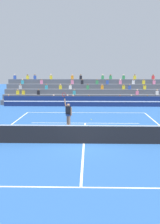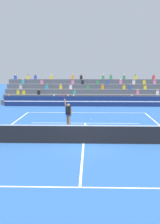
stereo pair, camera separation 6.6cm
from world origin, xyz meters
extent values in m
plane|color=#285699|center=(0.00, 0.00, 0.00)|extent=(120.00, 120.00, 0.00)
cube|color=white|center=(0.00, 11.90, 0.00)|extent=(11.00, 0.10, 0.01)
cube|color=white|center=(0.00, -6.43, 0.00)|extent=(8.25, 0.10, 0.01)
cube|color=white|center=(0.00, 6.43, 0.00)|extent=(8.25, 0.10, 0.01)
cube|color=white|center=(0.00, 0.00, 0.00)|extent=(0.10, 12.85, 0.01)
cube|color=black|center=(0.00, 0.00, 0.50)|extent=(11.90, 0.02, 1.00)
cube|color=white|center=(0.00, 0.00, 1.03)|extent=(11.90, 0.04, 0.06)
cube|color=navy|center=(0.00, 16.60, 0.55)|extent=(18.00, 0.24, 1.10)
cube|color=white|center=(0.00, 16.47, 0.55)|extent=(18.00, 0.02, 0.10)
cube|color=#4C515B|center=(0.00, 17.88, 0.28)|extent=(19.33, 0.95, 0.55)
cube|color=#B2B2B7|center=(-3.68, 17.70, 0.77)|extent=(0.32, 0.22, 0.44)
sphere|color=beige|center=(-3.68, 17.70, 1.09)|extent=(0.18, 0.18, 0.18)
cube|color=yellow|center=(0.27, 17.70, 0.77)|extent=(0.32, 0.22, 0.44)
sphere|color=brown|center=(0.27, 17.70, 1.09)|extent=(0.18, 0.18, 0.18)
cube|color=black|center=(5.02, 17.70, 0.77)|extent=(0.32, 0.22, 0.44)
sphere|color=beige|center=(5.02, 17.70, 1.09)|extent=(0.18, 0.18, 0.18)
cube|color=purple|center=(-2.11, 17.70, 0.77)|extent=(0.32, 0.22, 0.44)
sphere|color=beige|center=(-2.11, 17.70, 1.09)|extent=(0.18, 0.18, 0.18)
cube|color=teal|center=(6.80, 17.70, 0.77)|extent=(0.32, 0.22, 0.44)
sphere|color=brown|center=(6.80, 17.70, 1.09)|extent=(0.18, 0.18, 0.18)
cube|color=yellow|center=(-8.78, 17.70, 0.77)|extent=(0.32, 0.22, 0.44)
sphere|color=#9E7051|center=(-8.78, 17.70, 1.09)|extent=(0.18, 0.18, 0.18)
cube|color=pink|center=(3.74, 17.70, 0.77)|extent=(0.32, 0.22, 0.44)
sphere|color=brown|center=(3.74, 17.70, 1.09)|extent=(0.18, 0.18, 0.18)
cube|color=orange|center=(-1.48, 17.70, 0.77)|extent=(0.32, 0.22, 0.44)
sphere|color=beige|center=(-1.48, 17.70, 1.09)|extent=(0.18, 0.18, 0.18)
cube|color=#4C515B|center=(0.00, 18.83, 0.55)|extent=(19.33, 0.95, 1.10)
cube|color=yellow|center=(-7.29, 18.65, 1.32)|extent=(0.32, 0.22, 0.44)
sphere|color=brown|center=(-7.29, 18.65, 1.64)|extent=(0.18, 0.18, 0.18)
cube|color=pink|center=(5.79, 18.65, 1.32)|extent=(0.32, 0.22, 0.44)
sphere|color=tan|center=(5.79, 18.65, 1.64)|extent=(0.18, 0.18, 0.18)
cube|color=silver|center=(8.05, 18.65, 1.32)|extent=(0.32, 0.22, 0.44)
sphere|color=#9E7051|center=(8.05, 18.65, 1.64)|extent=(0.18, 0.18, 0.18)
cube|color=teal|center=(-1.41, 18.65, 1.32)|extent=(0.32, 0.22, 0.44)
sphere|color=brown|center=(-1.41, 18.65, 1.64)|extent=(0.18, 0.18, 0.18)
cube|color=black|center=(-5.55, 18.65, 1.32)|extent=(0.32, 0.22, 0.44)
sphere|color=brown|center=(-5.55, 18.65, 1.64)|extent=(0.18, 0.18, 0.18)
cube|color=yellow|center=(-7.95, 18.65, 1.32)|extent=(0.32, 0.22, 0.44)
sphere|color=#9E7051|center=(-7.95, 18.65, 1.64)|extent=(0.18, 0.18, 0.18)
cube|color=#4C515B|center=(0.00, 19.78, 0.83)|extent=(19.33, 0.95, 1.65)
cube|color=yellow|center=(6.79, 19.60, 1.87)|extent=(0.32, 0.22, 0.44)
sphere|color=brown|center=(6.79, 19.60, 2.19)|extent=(0.18, 0.18, 0.18)
cube|color=orange|center=(1.84, 19.60, 1.87)|extent=(0.32, 0.22, 0.44)
sphere|color=#9E7051|center=(1.84, 19.60, 2.19)|extent=(0.18, 0.18, 0.18)
cube|color=yellow|center=(-3.08, 19.60, 1.87)|extent=(0.32, 0.22, 0.44)
sphere|color=tan|center=(-3.08, 19.60, 2.19)|extent=(0.18, 0.18, 0.18)
cube|color=teal|center=(-4.75, 19.60, 1.87)|extent=(0.32, 0.22, 0.44)
sphere|color=brown|center=(-4.75, 19.60, 2.19)|extent=(0.18, 0.18, 0.18)
cube|color=silver|center=(-1.92, 19.60, 1.87)|extent=(0.32, 0.22, 0.44)
sphere|color=#9E7051|center=(-1.92, 19.60, 2.19)|extent=(0.18, 0.18, 0.18)
cube|color=#338C4C|center=(0.15, 19.60, 1.87)|extent=(0.32, 0.22, 0.44)
sphere|color=brown|center=(0.15, 19.60, 2.19)|extent=(0.18, 0.18, 0.18)
cube|color=#2D4CA5|center=(5.04, 19.60, 1.87)|extent=(0.32, 0.22, 0.44)
sphere|color=brown|center=(5.04, 19.60, 2.19)|extent=(0.18, 0.18, 0.18)
cube|color=#B2B2B7|center=(-7.84, 19.60, 1.87)|extent=(0.32, 0.22, 0.44)
sphere|color=#9E7051|center=(-7.84, 19.60, 2.19)|extent=(0.18, 0.18, 0.18)
cube|color=yellow|center=(4.34, 19.60, 1.87)|extent=(0.32, 0.22, 0.44)
sphere|color=brown|center=(4.34, 19.60, 2.19)|extent=(0.18, 0.18, 0.18)
cube|color=#4C515B|center=(0.00, 20.73, 1.10)|extent=(19.33, 0.95, 2.20)
cube|color=silver|center=(5.60, 20.55, 2.42)|extent=(0.32, 0.22, 0.44)
sphere|color=#9E7051|center=(5.60, 20.55, 2.74)|extent=(0.18, 0.18, 0.18)
cube|color=pink|center=(4.05, 20.55, 2.42)|extent=(0.32, 0.22, 0.44)
sphere|color=beige|center=(4.05, 20.55, 2.74)|extent=(0.18, 0.18, 0.18)
cube|color=black|center=(-0.54, 20.55, 2.42)|extent=(0.32, 0.22, 0.44)
sphere|color=brown|center=(-0.54, 20.55, 2.74)|extent=(0.18, 0.18, 0.18)
cube|color=pink|center=(-1.72, 20.55, 2.42)|extent=(0.32, 0.22, 0.44)
sphere|color=brown|center=(-1.72, 20.55, 2.74)|extent=(0.18, 0.18, 0.18)
cube|color=#338C4C|center=(1.25, 20.55, 2.42)|extent=(0.32, 0.22, 0.44)
sphere|color=brown|center=(1.25, 20.55, 2.74)|extent=(0.18, 0.18, 0.18)
cube|color=yellow|center=(6.83, 20.55, 2.42)|extent=(0.32, 0.22, 0.44)
sphere|color=brown|center=(6.83, 20.55, 2.74)|extent=(0.18, 0.18, 0.18)
cube|color=pink|center=(-5.46, 20.55, 2.42)|extent=(0.32, 0.22, 0.44)
sphere|color=brown|center=(-5.46, 20.55, 2.74)|extent=(0.18, 0.18, 0.18)
cube|color=pink|center=(8.06, 20.55, 2.42)|extent=(0.32, 0.22, 0.44)
sphere|color=#9E7051|center=(8.06, 20.55, 2.74)|extent=(0.18, 0.18, 0.18)
cube|color=#2D4CA5|center=(2.49, 20.55, 2.42)|extent=(0.32, 0.22, 0.44)
sphere|color=brown|center=(2.49, 20.55, 2.74)|extent=(0.18, 0.18, 0.18)
cube|color=teal|center=(-7.77, 20.55, 2.42)|extent=(0.32, 0.22, 0.44)
sphere|color=tan|center=(-7.77, 20.55, 2.74)|extent=(0.18, 0.18, 0.18)
cube|color=#4C515B|center=(0.00, 21.68, 1.38)|extent=(19.33, 0.95, 2.75)
cube|color=#338C4C|center=(4.53, 21.50, 2.97)|extent=(0.32, 0.22, 0.44)
sphere|color=beige|center=(4.53, 21.50, 3.29)|extent=(0.18, 0.18, 0.18)
cube|color=black|center=(-0.73, 21.50, 2.97)|extent=(0.32, 0.22, 0.44)
sphere|color=brown|center=(-0.73, 21.50, 3.29)|extent=(0.18, 0.18, 0.18)
cube|color=#2D4CA5|center=(-6.41, 21.50, 2.97)|extent=(0.32, 0.22, 0.44)
sphere|color=brown|center=(-6.41, 21.50, 3.29)|extent=(0.18, 0.18, 0.18)
cube|color=yellow|center=(-7.32, 21.50, 2.97)|extent=(0.32, 0.22, 0.44)
sphere|color=brown|center=(-7.32, 21.50, 3.29)|extent=(0.18, 0.18, 0.18)
cube|color=#338C4C|center=(1.96, 21.50, 2.97)|extent=(0.32, 0.22, 0.44)
sphere|color=beige|center=(1.96, 21.50, 3.29)|extent=(0.18, 0.18, 0.18)
cube|color=yellow|center=(5.90, 21.50, 2.97)|extent=(0.32, 0.22, 0.44)
sphere|color=brown|center=(5.90, 21.50, 3.29)|extent=(0.18, 0.18, 0.18)
cube|color=#338C4C|center=(2.93, 21.50, 2.97)|extent=(0.32, 0.22, 0.44)
sphere|color=brown|center=(2.93, 21.50, 3.29)|extent=(0.18, 0.18, 0.18)
cube|color=#2D4CA5|center=(-8.91, 21.50, 2.97)|extent=(0.32, 0.22, 0.44)
sphere|color=beige|center=(-8.91, 21.50, 3.29)|extent=(0.18, 0.18, 0.18)
cube|color=yellow|center=(-4.42, 21.50, 2.97)|extent=(0.32, 0.22, 0.44)
sphere|color=beige|center=(-4.42, 21.50, 3.29)|extent=(0.18, 0.18, 0.18)
cube|color=red|center=(8.13, 21.50, 2.97)|extent=(0.32, 0.22, 0.44)
sphere|color=brown|center=(8.13, 21.50, 3.29)|extent=(0.18, 0.18, 0.18)
cube|color=orange|center=(-1.78, 21.50, 2.97)|extent=(0.32, 0.22, 0.44)
sphere|color=tan|center=(-1.78, 21.50, 3.29)|extent=(0.18, 0.18, 0.18)
cylinder|color=#9E7051|center=(-1.09, 4.53, 0.45)|extent=(0.14, 0.14, 0.90)
cylinder|color=#9E7051|center=(-1.23, 4.72, 0.45)|extent=(0.14, 0.14, 0.90)
cube|color=navy|center=(-1.16, 4.60, 0.94)|extent=(0.38, 0.34, 0.20)
cube|color=black|center=(-1.16, 4.60, 1.24)|extent=(0.41, 0.36, 0.56)
sphere|color=#9E7051|center=(-1.16, 4.60, 1.60)|extent=(0.22, 0.22, 0.22)
cube|color=white|center=(-1.11, 4.50, 0.04)|extent=(0.24, 0.28, 0.09)
cube|color=white|center=(-1.25, 4.69, 0.04)|extent=(0.24, 0.28, 0.09)
cylinder|color=#9E7051|center=(-0.96, 4.47, 1.18)|extent=(0.09, 0.09, 0.56)
cylinder|color=#9E7051|center=(-1.39, 4.76, 1.75)|extent=(0.22, 0.19, 0.61)
cylinder|color=black|center=(-1.46, 4.80, 2.15)|extent=(0.08, 0.07, 0.22)
torus|color=#B21E1E|center=(-1.49, 4.82, 2.32)|extent=(0.32, 0.22, 0.36)
sphere|color=#C6DB33|center=(0.47, 7.88, 0.03)|extent=(0.07, 0.07, 0.07)
camera|label=1|loc=(0.27, -17.06, 4.28)|focal=50.00mm
camera|label=2|loc=(0.34, -17.06, 4.28)|focal=50.00mm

